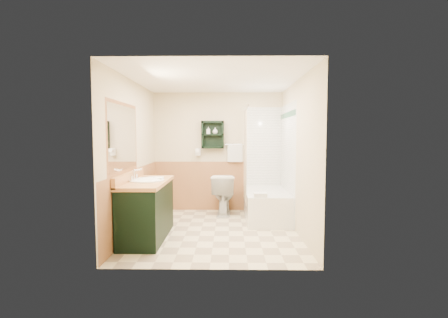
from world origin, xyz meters
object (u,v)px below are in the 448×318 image
bathtub (267,204)px  soap_bottle_a (208,132)px  vanity_book (139,172)px  hair_dryer (198,152)px  soap_bottle_b (215,131)px  toilet (223,194)px  vanity (147,210)px  wall_shelf (213,135)px

bathtub → soap_bottle_a: bearing=152.1°
vanity_book → hair_dryer: bearing=67.7°
bathtub → soap_bottle_b: soap_bottle_b is taller
toilet → soap_bottle_b: (-0.17, 0.23, 1.23)m
vanity → soap_bottle_b: soap_bottle_b is taller
soap_bottle_a → soap_bottle_b: (0.14, 0.00, 0.02)m
vanity → soap_bottle_a: size_ratio=9.42×
hair_dryer → vanity_book: bearing=-115.7°
bathtub → soap_bottle_a: (-1.11, 0.59, 1.34)m
vanity → soap_bottle_a: 2.27m
soap_bottle_b → vanity: bearing=-118.1°
hair_dryer → vanity: bearing=-108.3°
vanity_book → soap_bottle_a: (0.97, 1.55, 0.63)m
hair_dryer → toilet: bearing=-26.6°
vanity → vanity_book: size_ratio=6.30×
wall_shelf → soap_bottle_b: size_ratio=4.29×
toilet → vanity_book: bearing=47.6°
bathtub → soap_bottle_a: soap_bottle_a is taller
vanity → vanity_book: vanity_book is taller
bathtub → toilet: size_ratio=1.90×
bathtub → vanity: bearing=-148.3°
toilet → hair_dryer: bearing=-24.9°
hair_dryer → vanity_book: 1.77m
toilet → soap_bottle_b: bearing=-52.3°
bathtub → soap_bottle_b: bearing=148.9°
soap_bottle_b → hair_dryer: bearing=175.1°
vanity → bathtub: size_ratio=0.91×
vanity_book → wall_shelf: bearing=59.1°
wall_shelf → vanity: 2.28m
toilet → soap_bottle_b: size_ratio=6.17×
bathtub → soap_bottle_b: 1.77m
wall_shelf → vanity_book: size_ratio=2.54×
vanity → toilet: 1.90m
wall_shelf → hair_dryer: 0.46m
bathtub → wall_shelf: bearing=150.0°
toilet → vanity_book: vanity_book is taller
soap_bottle_b → soap_bottle_a: bearing=180.0°
wall_shelf → toilet: bearing=-47.1°
wall_shelf → bathtub: wall_shelf is taller
soap_bottle_b → bathtub: bearing=-31.1°
bathtub → soap_bottle_b: (-0.97, 0.59, 1.35)m
vanity → toilet: bearing=54.2°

